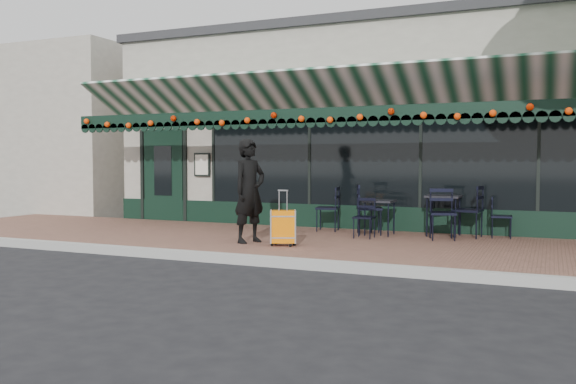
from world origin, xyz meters
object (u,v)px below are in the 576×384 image
at_px(woman, 250,191).
at_px(cafe_table_a, 443,199).
at_px(chair_a_right, 501,217).
at_px(chair_b_right, 369,209).
at_px(chair_a_front, 443,214).
at_px(cafe_table_b, 380,204).
at_px(chair_a_left, 468,211).
at_px(suitcase, 283,227).
at_px(chair_b_left, 328,209).
at_px(chair_b_front, 364,218).

bearing_deg(woman, cafe_table_a, -29.91).
height_order(chair_a_right, chair_b_right, chair_b_right).
bearing_deg(woman, chair_a_front, -38.64).
bearing_deg(cafe_table_b, cafe_table_a, 18.32).
bearing_deg(chair_a_left, chair_a_right, 113.48).
height_order(cafe_table_b, chair_a_left, chair_a_left).
bearing_deg(cafe_table_b, suitcase, -117.57).
xyz_separation_m(woman, chair_a_front, (3.06, 1.75, -0.44)).
bearing_deg(chair_a_front, cafe_table_a, 81.28).
relative_size(chair_a_right, chair_b_right, 0.79).
bearing_deg(cafe_table_b, chair_b_left, 168.53).
relative_size(cafe_table_b, chair_b_right, 0.68).
distance_m(suitcase, chair_a_right, 4.22).
bearing_deg(chair_b_right, woman, 120.33).
xyz_separation_m(woman, chair_b_right, (1.61, 1.99, -0.41)).
relative_size(chair_a_left, chair_b_front, 1.32).
bearing_deg(chair_a_left, woman, -49.03).
distance_m(chair_a_left, chair_b_front, 1.98).
xyz_separation_m(suitcase, cafe_table_a, (2.27, 2.51, 0.39)).
height_order(chair_a_front, chair_b_right, chair_b_right).
relative_size(suitcase, chair_a_left, 0.95).
relative_size(cafe_table_b, chair_b_left, 0.74).
bearing_deg(chair_a_left, suitcase, -40.96).
distance_m(cafe_table_a, chair_a_left, 0.52).
distance_m(woman, chair_b_left, 2.36).
relative_size(chair_a_right, chair_b_front, 1.04).
bearing_deg(chair_b_left, chair_a_front, 69.88).
distance_m(woman, cafe_table_a, 3.81).
height_order(suitcase, chair_b_left, suitcase).
height_order(suitcase, chair_b_right, chair_b_right).
xyz_separation_m(suitcase, chair_b_front, (0.97, 1.56, 0.06)).
bearing_deg(chair_b_left, woman, -25.81).
bearing_deg(chair_b_right, chair_b_front, 165.97).
xyz_separation_m(chair_b_right, chair_b_front, (0.07, -0.58, -0.12)).
distance_m(cafe_table_a, chair_a_front, 0.66).
xyz_separation_m(cafe_table_b, chair_a_front, (1.24, -0.23, -0.14)).
bearing_deg(chair_b_front, cafe_table_b, 76.39).
relative_size(cafe_table_a, chair_a_front, 0.82).
height_order(suitcase, cafe_table_b, suitcase).
distance_m(woman, chair_b_right, 2.59).
relative_size(chair_a_front, chair_b_front, 1.25).
bearing_deg(cafe_table_a, chair_a_left, -9.76).
bearing_deg(chair_b_left, cafe_table_a, 84.60).
relative_size(cafe_table_b, chair_a_front, 0.72).
xyz_separation_m(woman, suitcase, (0.71, -0.15, -0.60)).
distance_m(cafe_table_b, chair_a_left, 1.66).
bearing_deg(chair_a_right, cafe_table_a, 89.11).
distance_m(suitcase, cafe_table_b, 2.42).
height_order(chair_a_right, chair_b_front, chair_a_right).
relative_size(suitcase, chair_b_front, 1.24).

